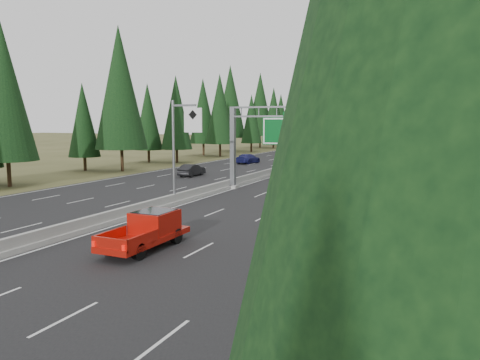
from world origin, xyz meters
name	(u,v)px	position (x,y,z in m)	size (l,w,h in m)	color
road	(334,157)	(0.00, 80.00, 0.04)	(32.00, 260.00, 0.08)	black
shoulder_right	(439,160)	(17.80, 80.00, 0.03)	(3.60, 260.00, 0.06)	olive
shoulder_left	(245,154)	(-17.80, 80.00, 0.03)	(3.60, 260.00, 0.06)	#3E411E
median_barrier	(334,155)	(0.00, 80.00, 0.41)	(0.70, 260.00, 0.85)	gray
sign_gantry	(321,135)	(8.92, 34.88, 5.27)	(16.75, 0.98, 7.80)	slate
hov_sign_pole	(180,145)	(0.58, 24.97, 4.72)	(2.80, 0.50, 8.00)	slate
tree_row_right	(473,100)	(22.11, 73.68, 9.74)	(11.85, 244.06, 18.85)	black
tree_row_left	(199,107)	(-22.31, 69.24, 9.03)	(12.07, 240.41, 18.69)	black
silver_minivan	(377,196)	(14.38, 30.65, 0.84)	(2.54, 5.50, 1.53)	silver
red_pickup	(150,228)	(5.42, 14.00, 1.09)	(1.99, 5.58, 1.82)	black
car_ahead_green	(377,165)	(10.62, 58.25, 0.76)	(1.59, 3.96, 1.35)	#166143
car_ahead_dkred	(371,164)	(9.67, 59.40, 0.77)	(1.47, 4.21, 1.39)	#5E0D1A
car_ahead_dkgrey	(343,161)	(5.50, 61.49, 0.86)	(2.18, 5.35, 1.55)	black
car_ahead_white	(359,148)	(1.50, 97.33, 0.88)	(2.64, 5.73, 1.59)	silver
car_ahead_far	(401,141)	(6.28, 139.43, 0.74)	(1.55, 3.85, 1.31)	black
car_onc_near	(192,170)	(-8.40, 42.29, 0.79)	(1.51, 4.32, 1.42)	black
car_onc_blue	(248,159)	(-8.95, 60.52, 0.82)	(2.08, 5.13, 1.49)	navy
car_onc_white	(325,150)	(-3.37, 86.80, 0.73)	(1.54, 3.83, 1.31)	silver
car_onc_far	(304,144)	(-14.50, 110.08, 0.72)	(2.13, 4.63, 1.29)	black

